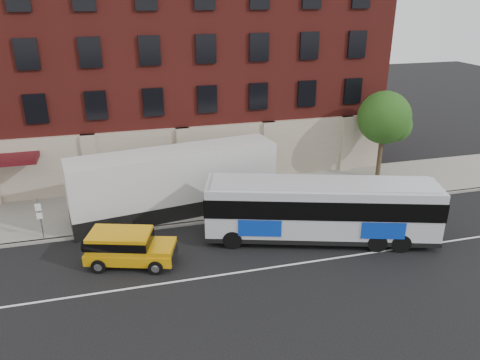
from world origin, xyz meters
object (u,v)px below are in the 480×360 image
object	(u,v)px
street_tree	(385,120)
sign_pole	(40,217)
shipping_container	(175,184)
city_bus	(321,208)
yellow_suv	(126,246)

from	to	relation	value
street_tree	sign_pole	bearing A→B (deg)	-171.39
street_tree	shipping_container	world-z (taller)	street_tree
sign_pole	shipping_container	size ratio (longest dim) A/B	0.20
sign_pole	shipping_container	distance (m)	7.55
city_bus	yellow_suv	xyz separation A→B (m)	(-10.15, 0.16, -0.85)
street_tree	yellow_suv	size ratio (longest dim) A/B	1.33
sign_pole	city_bus	distance (m)	14.90
sign_pole	street_tree	distance (m)	22.49
street_tree	shipping_container	xyz separation A→B (m)	(-14.65, -1.88, -2.41)
city_bus	yellow_suv	size ratio (longest dim) A/B	2.68
yellow_suv	shipping_container	distance (m)	5.89
street_tree	city_bus	size ratio (longest dim) A/B	0.50
street_tree	yellow_suv	xyz separation A→B (m)	(-17.74, -6.80, -3.42)
city_bus	yellow_suv	distance (m)	10.19
sign_pole	street_tree	xyz separation A→B (m)	(22.04, 3.34, 2.96)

